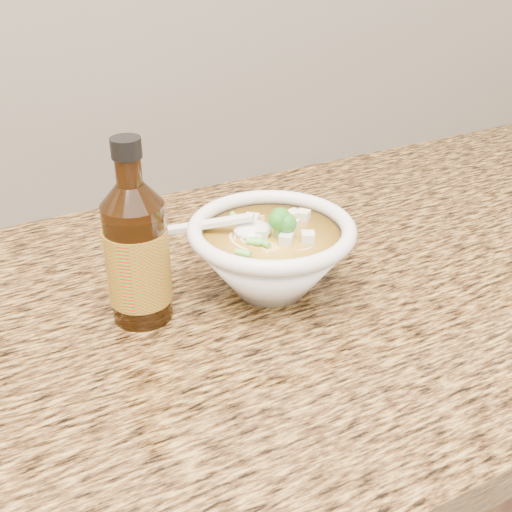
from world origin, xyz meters
name	(u,v)px	position (x,y,z in m)	size (l,w,h in m)	color
soup_bowl	(271,255)	(0.34, 1.67, 0.95)	(0.20, 0.19, 0.11)	white
hot_sauce_bottle	(137,254)	(0.19, 1.68, 0.98)	(0.07, 0.07, 0.21)	#321906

